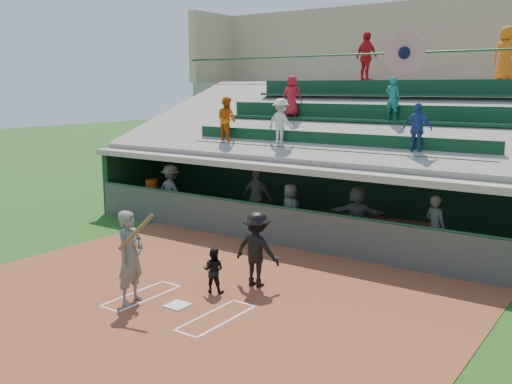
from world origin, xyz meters
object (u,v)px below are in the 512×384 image
Objects in this scene: batter_at_plate at (131,257)px; white_table at (152,201)px; water_cooler at (152,185)px; home_plate at (177,305)px; catcher at (213,270)px.

batter_at_plate is 8.82m from white_table.
water_cooler is at bearing 132.50° from batter_at_plate.
water_cooler reaches higher than white_table.
water_cooler is (0.02, -0.03, 0.58)m from white_table.
home_plate is 0.52× the size of white_table.
water_cooler reaches higher than home_plate.
batter_at_plate is at bearing -47.50° from water_cooler.
batter_at_plate is 1.98× the size of catcher.
batter_at_plate is 1.81m from catcher.
catcher is 1.20× the size of white_table.
catcher is (0.09, 1.05, 0.48)m from home_plate.
catcher is at bearing 54.98° from batter_at_plate.
home_plate is 9.20m from white_table.
water_cooler is (-5.93, 6.47, -0.01)m from batter_at_plate.
batter_at_plate is 2.37× the size of white_table.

